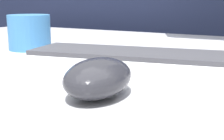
{
  "coord_description": "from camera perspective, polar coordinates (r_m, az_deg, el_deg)",
  "views": [
    {
      "loc": [
        0.12,
        -0.46,
        0.85
      ],
      "look_at": [
        -0.06,
        -0.12,
        0.76
      ],
      "focal_mm": 50.0,
      "sensor_mm": 36.0,
      "label": 1
    }
  ],
  "objects": [
    {
      "name": "mug",
      "position": [
        0.74,
        -14.85,
        6.69
      ],
      "size": [
        0.1,
        0.1,
        0.08
      ],
      "color": "teal",
      "rests_on": "desk"
    },
    {
      "name": "computer_mouse_near",
      "position": [
        0.37,
        -2.5,
        -1.38
      ],
      "size": [
        0.09,
        0.12,
        0.05
      ],
      "rotation": [
        0.0,
        0.0,
        0.12
      ],
      "color": "#232328",
      "rests_on": "desk"
    },
    {
      "name": "keyboard",
      "position": [
        0.55,
        7.13,
        2.02
      ],
      "size": [
        0.47,
        0.2,
        0.02
      ],
      "rotation": [
        0.0,
        0.0,
        0.17
      ],
      "color": "silver",
      "rests_on": "desk"
    }
  ]
}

